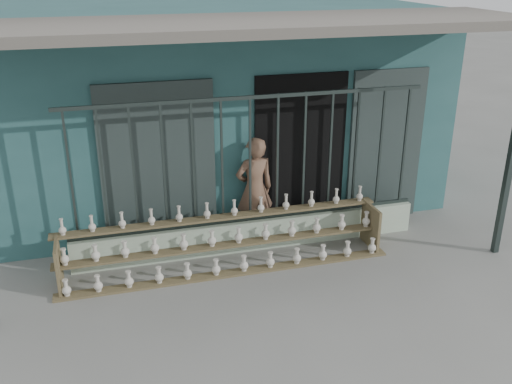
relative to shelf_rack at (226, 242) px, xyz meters
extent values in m
plane|color=slate|center=(0.46, -0.89, -0.36)|extent=(60.00, 60.00, 0.00)
cube|color=#285455|center=(0.46, 3.41, 1.24)|extent=(7.00, 5.00, 3.20)
cube|color=black|center=(1.36, 0.93, 0.84)|extent=(1.40, 0.12, 2.40)
cube|color=#232E2C|center=(-0.74, 0.89, 0.84)|extent=(1.60, 0.08, 2.40)
cube|color=#232E2C|center=(2.76, 0.89, 0.84)|extent=(1.20, 0.08, 2.40)
cube|color=#59544C|center=(0.46, 0.31, 2.79)|extent=(7.40, 2.00, 0.12)
cube|color=#B0C6AA|center=(0.46, 0.41, -0.14)|extent=(5.00, 0.20, 0.45)
cube|color=#283330|center=(-1.89, 0.41, 0.99)|extent=(0.03, 0.03, 1.80)
cube|color=#283330|center=(-1.50, 0.41, 0.99)|extent=(0.03, 0.03, 1.80)
cube|color=#283330|center=(-1.11, 0.41, 0.99)|extent=(0.03, 0.03, 1.80)
cube|color=#283330|center=(-0.72, 0.41, 0.99)|extent=(0.03, 0.03, 1.80)
cube|color=#283330|center=(-0.33, 0.41, 0.99)|extent=(0.03, 0.03, 1.80)
cube|color=#283330|center=(0.07, 0.41, 0.99)|extent=(0.03, 0.03, 1.80)
cube|color=#283330|center=(0.46, 0.41, 0.99)|extent=(0.03, 0.03, 1.80)
cube|color=#283330|center=(0.85, 0.41, 0.99)|extent=(0.03, 0.03, 1.80)
cube|color=#283330|center=(1.24, 0.41, 0.99)|extent=(0.03, 0.03, 1.80)
cube|color=#283330|center=(1.63, 0.41, 0.99)|extent=(0.03, 0.03, 1.80)
cube|color=#283330|center=(2.02, 0.41, 0.99)|extent=(0.03, 0.03, 1.80)
cube|color=#283330|center=(2.42, 0.41, 0.99)|extent=(0.03, 0.03, 1.80)
cube|color=#283330|center=(2.81, 0.41, 0.99)|extent=(0.03, 0.03, 1.80)
cube|color=#283330|center=(0.46, 0.41, 1.86)|extent=(5.00, 0.04, 0.05)
cube|color=#283330|center=(0.46, 0.41, 0.11)|extent=(5.00, 0.04, 0.05)
cube|color=brown|center=(0.00, -0.24, -0.35)|extent=(4.50, 0.18, 0.03)
cube|color=brown|center=(0.00, 0.01, -0.05)|extent=(4.50, 0.18, 0.03)
cube|color=brown|center=(0.00, 0.26, 0.25)|extent=(4.50, 0.18, 0.03)
cube|color=brown|center=(-2.15, 0.01, -0.04)|extent=(0.04, 0.55, 0.64)
cube|color=brown|center=(2.15, 0.01, -0.04)|extent=(0.04, 0.55, 0.64)
imported|color=brown|center=(0.61, 0.73, 0.42)|extent=(0.61, 0.43, 1.57)
camera|label=1|loc=(-1.44, -6.69, 3.55)|focal=40.00mm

